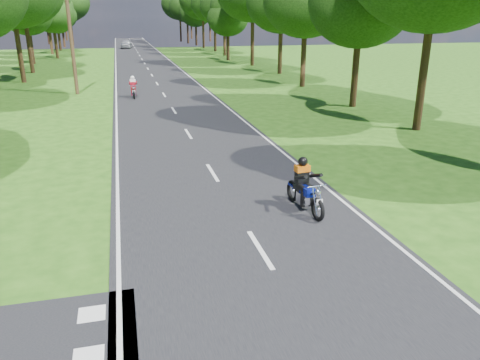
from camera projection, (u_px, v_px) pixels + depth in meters
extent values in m
plane|color=#255112|center=(288.00, 296.00, 9.38)|extent=(160.00, 160.00, 0.00)
cube|color=black|center=(145.00, 63.00, 55.11)|extent=(7.00, 140.00, 0.02)
cube|color=silver|center=(260.00, 249.00, 11.20)|extent=(0.12, 2.00, 0.01)
cube|color=silver|center=(212.00, 172.00, 16.69)|extent=(0.12, 2.00, 0.01)
cube|color=silver|center=(188.00, 134.00, 22.18)|extent=(0.12, 2.00, 0.01)
cube|color=silver|center=(174.00, 110.00, 27.66)|extent=(0.12, 2.00, 0.01)
cube|color=silver|center=(164.00, 95.00, 33.15)|extent=(0.12, 2.00, 0.01)
cube|color=silver|center=(157.00, 84.00, 38.64)|extent=(0.12, 2.00, 0.01)
cube|color=silver|center=(152.00, 75.00, 44.13)|extent=(0.12, 2.00, 0.01)
cube|color=silver|center=(148.00, 69.00, 49.62)|extent=(0.12, 2.00, 0.01)
cube|color=silver|center=(145.00, 63.00, 55.11)|extent=(0.12, 2.00, 0.01)
cube|color=silver|center=(142.00, 59.00, 60.59)|extent=(0.12, 2.00, 0.01)
cube|color=silver|center=(140.00, 55.00, 66.08)|extent=(0.12, 2.00, 0.01)
cube|color=silver|center=(138.00, 52.00, 71.57)|extent=(0.12, 2.00, 0.01)
cube|color=silver|center=(136.00, 50.00, 77.06)|extent=(0.12, 2.00, 0.01)
cube|color=silver|center=(135.00, 48.00, 82.55)|extent=(0.12, 2.00, 0.01)
cube|color=silver|center=(134.00, 46.00, 88.04)|extent=(0.12, 2.00, 0.01)
cube|color=silver|center=(132.00, 44.00, 93.52)|extent=(0.12, 2.00, 0.01)
cube|color=silver|center=(131.00, 42.00, 99.01)|extent=(0.12, 2.00, 0.01)
cube|color=silver|center=(131.00, 41.00, 104.50)|extent=(0.12, 2.00, 0.01)
cube|color=silver|center=(130.00, 40.00, 109.99)|extent=(0.12, 2.00, 0.01)
cube|color=silver|center=(129.00, 39.00, 115.48)|extent=(0.12, 2.00, 0.01)
cube|color=silver|center=(116.00, 64.00, 54.34)|extent=(0.10, 140.00, 0.01)
cube|color=silver|center=(173.00, 63.00, 55.87)|extent=(0.10, 140.00, 0.01)
cube|color=silver|center=(88.00, 356.00, 7.67)|extent=(0.50, 0.50, 0.01)
cube|color=silver|center=(92.00, 314.00, 8.77)|extent=(0.50, 0.50, 0.01)
cylinder|color=black|center=(20.00, 56.00, 38.72)|extent=(0.40, 0.40, 4.32)
cylinder|color=black|center=(30.00, 50.00, 45.47)|extent=(0.40, 0.40, 4.40)
cylinder|color=black|center=(32.00, 50.00, 54.21)|extent=(0.40, 0.40, 3.20)
ellipsoid|color=black|center=(27.00, 14.00, 52.91)|extent=(5.60, 5.60, 4.76)
cylinder|color=black|center=(56.00, 46.00, 61.39)|extent=(0.40, 0.40, 3.22)
ellipsoid|color=black|center=(52.00, 14.00, 60.07)|extent=(5.64, 5.64, 4.79)
ellipsoid|color=black|center=(51.00, 1.00, 59.55)|extent=(4.83, 4.83, 4.11)
cylinder|color=black|center=(51.00, 41.00, 68.06)|extent=(0.40, 0.40, 3.61)
ellipsoid|color=black|center=(47.00, 9.00, 66.59)|extent=(6.31, 6.31, 5.37)
cylinder|color=black|center=(60.00, 42.00, 75.46)|extent=(0.40, 0.40, 2.67)
ellipsoid|color=black|center=(57.00, 21.00, 74.37)|extent=(4.67, 4.67, 3.97)
ellipsoid|color=black|center=(56.00, 12.00, 73.94)|extent=(4.00, 4.00, 3.40)
ellipsoid|color=black|center=(55.00, 3.00, 73.51)|extent=(3.00, 3.00, 2.55)
cylinder|color=black|center=(64.00, 38.00, 83.71)|extent=(0.40, 0.40, 3.09)
ellipsoid|color=black|center=(61.00, 16.00, 82.45)|extent=(5.40, 5.40, 4.59)
ellipsoid|color=black|center=(60.00, 7.00, 81.95)|extent=(4.63, 4.63, 3.93)
cylinder|color=black|center=(72.00, 33.00, 89.66)|extent=(0.40, 0.40, 4.48)
ellipsoid|color=black|center=(68.00, 2.00, 87.83)|extent=(7.84, 7.84, 6.66)
cylinder|color=black|center=(70.00, 32.00, 97.69)|extent=(0.40, 0.40, 4.09)
ellipsoid|color=black|center=(67.00, 7.00, 96.02)|extent=(7.16, 7.16, 6.09)
cylinder|color=black|center=(422.00, 83.00, 22.34)|extent=(0.40, 0.40, 4.56)
cylinder|color=black|center=(355.00, 78.00, 28.42)|extent=(0.40, 0.40, 3.49)
ellipsoid|color=black|center=(361.00, 2.00, 26.99)|extent=(6.12, 6.12, 5.20)
cylinder|color=black|center=(303.00, 63.00, 36.55)|extent=(0.40, 0.40, 3.69)
ellipsoid|color=black|center=(306.00, 1.00, 35.04)|extent=(6.46, 6.46, 5.49)
cylinder|color=black|center=(280.00, 54.00, 44.88)|extent=(0.40, 0.40, 3.74)
ellipsoid|color=black|center=(282.00, 3.00, 43.35)|extent=(6.55, 6.55, 5.57)
cylinder|color=black|center=(252.00, 44.00, 52.22)|extent=(0.40, 0.40, 4.64)
cylinder|color=black|center=(228.00, 48.00, 58.82)|extent=(0.40, 0.40, 2.91)
ellipsoid|color=black|center=(228.00, 18.00, 57.64)|extent=(5.09, 5.09, 4.33)
ellipsoid|color=black|center=(228.00, 6.00, 57.17)|extent=(4.36, 4.36, 3.71)
cylinder|color=black|center=(225.00, 41.00, 65.78)|extent=(0.40, 0.40, 3.88)
ellipsoid|color=black|center=(224.00, 5.00, 64.20)|extent=(6.78, 6.78, 5.77)
cylinder|color=black|center=(215.00, 38.00, 73.56)|extent=(0.40, 0.40, 4.18)
ellipsoid|color=black|center=(215.00, 3.00, 71.85)|extent=(7.31, 7.31, 6.21)
cylinder|color=black|center=(203.00, 34.00, 81.61)|extent=(0.40, 0.40, 4.63)
cylinder|color=black|center=(196.00, 36.00, 88.46)|extent=(0.40, 0.40, 3.36)
ellipsoid|color=black|center=(196.00, 13.00, 87.09)|extent=(5.88, 5.88, 5.00)
ellipsoid|color=black|center=(195.00, 4.00, 86.55)|extent=(5.04, 5.04, 4.29)
cylinder|color=black|center=(188.00, 33.00, 94.83)|extent=(0.40, 0.40, 4.09)
ellipsoid|color=black|center=(187.00, 7.00, 93.16)|extent=(7.15, 7.15, 6.08)
cylinder|color=black|center=(181.00, 31.00, 101.75)|extent=(0.40, 0.40, 4.48)
ellipsoid|color=black|center=(180.00, 4.00, 99.92)|extent=(7.84, 7.84, 6.66)
cylinder|color=black|center=(66.00, 32.00, 106.13)|extent=(0.40, 0.40, 3.84)
ellipsoid|color=black|center=(64.00, 10.00, 104.56)|extent=(6.72, 6.72, 5.71)
ellipsoid|color=black|center=(62.00, 1.00, 103.94)|extent=(5.76, 5.76, 4.90)
cylinder|color=black|center=(192.00, 30.00, 114.60)|extent=(0.40, 0.40, 4.16)
ellipsoid|color=black|center=(191.00, 8.00, 112.90)|extent=(7.28, 7.28, 6.19)
cylinder|color=black|center=(48.00, 35.00, 92.00)|extent=(0.40, 0.40, 3.52)
ellipsoid|color=black|center=(45.00, 12.00, 90.56)|extent=(6.16, 6.16, 5.24)
ellipsoid|color=black|center=(44.00, 2.00, 89.99)|extent=(5.28, 5.28, 4.49)
cylinder|color=black|center=(210.00, 31.00, 102.20)|extent=(0.40, 0.40, 4.48)
ellipsoid|color=black|center=(210.00, 4.00, 100.37)|extent=(7.84, 7.84, 6.66)
cylinder|color=#382616|center=(71.00, 36.00, 32.28)|extent=(0.26, 0.26, 8.00)
imported|color=#A8ABAF|center=(126.00, 44.00, 80.47)|extent=(2.29, 4.50, 1.47)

